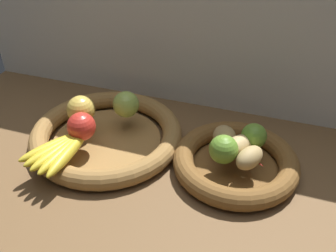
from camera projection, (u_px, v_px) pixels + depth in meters
ground_plane at (173, 171)px, 92.10cm from camera, size 140.00×90.00×3.00cm
back_wall at (209, 13)px, 98.40cm from camera, size 140.00×3.00×55.00cm
fruit_bowl_left at (107, 135)px, 97.52cm from camera, size 38.71×38.71×4.86cm
fruit_bowl_right at (235, 162)px, 88.92cm from camera, size 29.40×29.40×4.86cm
apple_golden_left at (81, 110)px, 95.91cm from camera, size 7.15×7.15×7.15cm
apple_red_front at (81, 126)px, 90.21cm from camera, size 6.85×6.85×6.85cm
apple_green_back at (126, 104)px, 98.20cm from camera, size 6.88×6.88×6.88cm
banana_bunch_front at (61, 149)px, 86.48cm from camera, size 11.38×18.21×2.75cm
potato_oblong at (224, 136)px, 89.28cm from camera, size 7.30×8.40×4.18cm
potato_small at (250, 157)px, 82.74cm from camera, size 7.48×8.82×4.78cm
potato_large at (238, 146)px, 86.12cm from camera, size 8.18×9.57×4.44cm
lime_near at (223, 150)px, 83.20cm from camera, size 6.52×6.52×6.52cm
lime_far at (254, 136)px, 87.88cm from camera, size 5.98×5.98×5.98cm
chili_pepper at (245, 154)px, 85.54cm from camera, size 10.15×7.47×2.03cm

